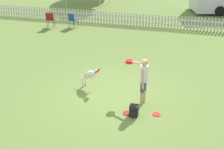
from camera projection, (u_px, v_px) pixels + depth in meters
ground_plane at (117, 96)px, 11.11m from camera, size 240.00×240.00×0.00m
handler_person at (142, 75)px, 10.31m from camera, size 0.89×0.87×1.62m
leaping_dog at (90, 75)px, 11.48m from camera, size 1.00×0.48×0.89m
frisbee_near_handler at (127, 113)px, 10.10m from camera, size 0.26×0.26×0.02m
frisbee_near_dog at (157, 114)px, 10.04m from camera, size 0.26×0.26×0.02m
backpack_on_grass at (134, 111)px, 9.91m from camera, size 0.27×0.28×0.38m
picket_fence at (151, 21)px, 18.40m from camera, size 27.58×0.04×0.76m
folding_chair_blue_left at (72, 19)px, 18.25m from camera, size 0.56×0.58×0.86m
folding_chair_center at (50, 18)px, 18.20m from camera, size 0.53×0.55×0.92m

